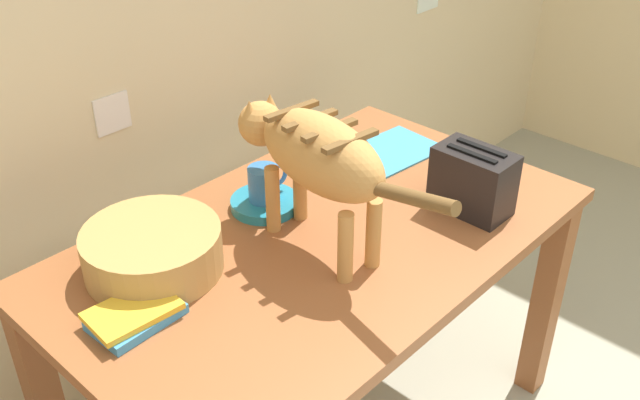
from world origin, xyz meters
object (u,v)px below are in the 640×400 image
Objects in this scene: dining_table at (320,263)px; book_stack at (135,315)px; wicker_basket at (153,250)px; cat at (315,155)px; saucer_bowl at (265,203)px; toaster at (473,181)px; magazine at (391,151)px; coffee_mug at (265,183)px.

book_stack reaches higher than dining_table.
cat is at bearing -30.74° from wicker_basket.
saucer_bowl is at bearing 1.40° from wicker_basket.
book_stack is (-0.49, -0.13, 0.01)m from saucer_bowl.
saucer_bowl is 0.90× the size of toaster.
book_stack is (-0.97, -0.08, 0.02)m from magazine.
coffee_mug is 0.44× the size of magazine.
cat is 5.39× the size of coffee_mug.
toaster is at bearing -28.44° from wicker_basket.
cat is 2.12× the size of wicker_basket.
book_stack is 0.19m from wicker_basket.
toaster is (0.36, -0.40, 0.07)m from saucer_bowl.
cat is 2.38× the size of magazine.
dining_table is 0.52m from book_stack.
coffee_mug is at bearing 179.05° from magazine.
book_stack is (-0.47, 0.08, -0.22)m from cat.
toaster is (0.39, -0.19, -0.16)m from cat.
magazine is (0.46, 0.14, 0.09)m from dining_table.
cat is at bearing -157.39° from magazine.
book_stack is (-0.50, -0.13, -0.05)m from coffee_mug.
cat reaches higher than book_stack.
toaster is (0.86, -0.27, 0.07)m from book_stack.
book_stack is at bearing 162.52° from toaster.
saucer_bowl reaches higher than dining_table.
cat is 0.53m from book_stack.
saucer_bowl is at bearing 179.10° from magazine.
coffee_mug is 0.65× the size of book_stack.
magazine is at bearing -6.14° from coffee_mug.
saucer_bowl is 1.43× the size of coffee_mug.
dining_table is 4.25× the size of wicker_basket.
magazine is 0.37m from toaster.
cat is at bearing -9.41° from book_stack.
magazine is 1.42× the size of toaster.
coffee_mug reaches higher than saucer_bowl.
dining_table is at bearing -88.51° from coffee_mug.
dining_table is at bearing -87.35° from saucer_bowl.
wicker_basket is at bearing 151.56° from toaster.
coffee_mug reaches higher than book_stack.
book_stack is at bearing -138.74° from wicker_basket.
dining_table is at bearing 31.78° from cat.
cat is 3.38× the size of toaster.
coffee_mug reaches higher than magazine.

